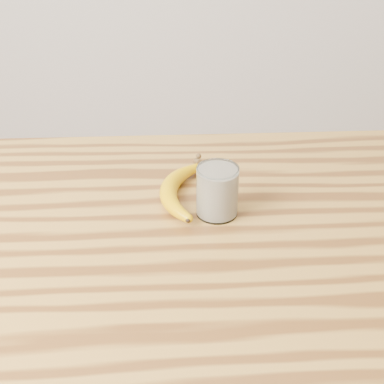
{
  "coord_description": "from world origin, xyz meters",
  "views": [
    {
      "loc": [
        0.03,
        -0.79,
        1.48
      ],
      "look_at": [
        0.07,
        0.08,
        0.93
      ],
      "focal_mm": 50.0,
      "sensor_mm": 36.0,
      "label": 1
    }
  ],
  "objects": [
    {
      "name": "table",
      "position": [
        0.0,
        0.0,
        0.77
      ],
      "size": [
        1.2,
        0.8,
        0.9
      ],
      "color": "olive",
      "rests_on": "ground"
    },
    {
      "name": "smoothie_glass",
      "position": [
        0.11,
        0.05,
        0.95
      ],
      "size": [
        0.08,
        0.08,
        0.1
      ],
      "color": "white",
      "rests_on": "table"
    },
    {
      "name": "banana",
      "position": [
        0.02,
        0.11,
        0.92
      ],
      "size": [
        0.15,
        0.3,
        0.04
      ],
      "primitive_type": null,
      "rotation": [
        0.0,
        0.0,
        -0.15
      ],
      "color": "#C58F00",
      "rests_on": "table"
    }
  ]
}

